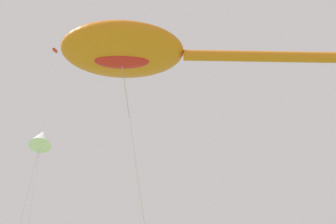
{
  "coord_description": "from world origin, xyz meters",
  "views": [
    {
      "loc": [
        -9.23,
        3.1,
        1.53
      ],
      "look_at": [
        -0.61,
        11.54,
        9.29
      ],
      "focal_mm": 43.94,
      "sensor_mm": 36.0,
      "label": 1
    }
  ],
  "objects": [
    {
      "name": "small_kite_diamond_red",
      "position": [
        6.06,
        23.11,
        23.55
      ],
      "size": [
        2.82,
        2.85,
        25.25
      ],
      "rotation": [
        0.0,
        0.0,
        2.02
      ],
      "color": "white",
      "rests_on": "ground"
    },
    {
      "name": "small_kite_streamer_purple",
      "position": [
        0.62,
        23.09,
        13.22
      ],
      "size": [
        1.93,
        3.65,
        13.96
      ],
      "rotation": [
        0.0,
        0.0,
        -0.61
      ],
      "color": "white",
      "rests_on": "ground"
    },
    {
      "name": "big_show_kite",
      "position": [
        -0.94,
        13.23,
        12.89
      ],
      "size": [
        10.79,
        10.58,
        13.56
      ],
      "rotation": [
        0.0,
        0.0,
        2.37
      ],
      "color": "orange",
      "rests_on": "ground"
    },
    {
      "name": "small_kite_delta_white",
      "position": [
        0.92,
        24.13,
        19.27
      ],
      "size": [
        1.08,
        3.21,
        21.13
      ],
      "rotation": [
        0.0,
        0.0,
        -2.53
      ],
      "color": "red",
      "rests_on": "ground"
    }
  ]
}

